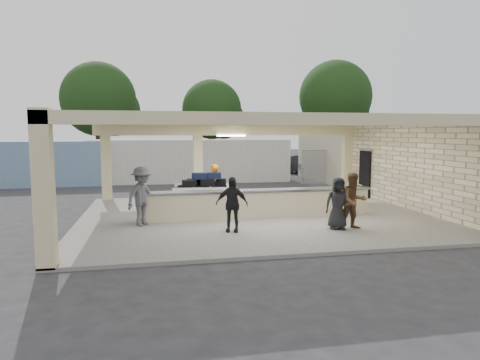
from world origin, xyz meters
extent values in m
plane|color=#252527|center=(0.00, 0.00, 0.00)|extent=(120.00, 120.00, 0.00)
cube|color=#5E5D58|center=(0.00, 0.00, 0.05)|extent=(12.00, 10.00, 0.10)
cube|color=#C5BD84|center=(0.00, 0.00, 3.50)|extent=(12.00, 10.00, 0.02)
cube|color=beige|center=(6.00, 0.00, 1.75)|extent=(0.02, 10.00, 3.50)
cube|color=black|center=(5.94, 3.20, 1.15)|extent=(0.10, 0.95, 2.10)
cube|color=#C5BD84|center=(0.00, 4.75, 3.20)|extent=(12.00, 0.50, 0.60)
cube|color=#C5BD84|center=(0.00, -4.85, 3.35)|extent=(12.00, 0.30, 0.30)
cube|color=#C5BD84|center=(-5.50, 4.75, 1.80)|extent=(0.40, 0.40, 3.50)
cube|color=#C5BD84|center=(-1.50, 4.75, 1.80)|extent=(0.40, 0.40, 3.50)
cube|color=#C5BD84|center=(5.80, 4.80, 1.80)|extent=(0.40, 0.40, 3.50)
cube|color=#C5BD84|center=(-5.80, -4.80, 1.80)|extent=(0.40, 0.40, 3.50)
cube|color=white|center=(0.00, 4.50, 2.88)|extent=(1.30, 0.12, 0.06)
cube|color=#FFEABF|center=(3.80, 1.50, 3.47)|extent=(0.55, 0.55, 0.04)
cube|color=#FFEABF|center=(3.80, -0.50, 3.47)|extent=(0.55, 0.55, 0.04)
cube|color=#FFEABF|center=(3.80, -2.50, 3.47)|extent=(0.55, 0.55, 0.04)
cube|color=#C5BA93|center=(0.00, -0.50, 0.55)|extent=(8.00, 0.50, 0.90)
cube|color=#B7B7BC|center=(0.00, -0.50, 1.05)|extent=(8.20, 0.58, 0.06)
cube|color=silver|center=(-1.56, 1.67, 0.67)|extent=(2.51, 1.67, 0.11)
cylinder|color=black|center=(-2.56, 1.26, 0.29)|extent=(0.15, 0.39, 0.38)
cylinder|color=black|center=(-2.45, 2.30, 0.29)|extent=(0.15, 0.39, 0.38)
cylinder|color=black|center=(-0.68, 1.05, 0.29)|extent=(0.15, 0.39, 0.38)
cylinder|color=black|center=(-0.57, 2.09, 0.29)|extent=(0.15, 0.39, 0.38)
cube|color=silver|center=(-1.49, 2.38, 0.86)|extent=(2.36, 0.31, 0.28)
cube|color=silver|center=(-1.64, 0.97, 0.86)|extent=(2.36, 0.31, 0.28)
cube|color=black|center=(-2.35, 1.48, 0.85)|extent=(0.59, 0.42, 0.25)
cube|color=black|center=(-1.69, 1.40, 0.85)|extent=(0.59, 0.42, 0.25)
cube|color=black|center=(-1.03, 1.33, 0.85)|extent=(0.59, 0.42, 0.25)
cube|color=black|center=(-2.29, 2.04, 0.85)|extent=(0.59, 0.42, 0.25)
cube|color=black|center=(-1.63, 1.97, 0.85)|extent=(0.59, 0.42, 0.25)
cube|color=black|center=(-0.97, 1.89, 0.85)|extent=(0.59, 0.42, 0.25)
cube|color=black|center=(-2.15, 1.55, 1.10)|extent=(0.59, 0.42, 0.25)
cube|color=black|center=(-1.47, 1.66, 1.10)|extent=(0.59, 0.42, 0.25)
cube|color=black|center=(-0.98, 1.80, 1.10)|extent=(0.59, 0.42, 0.25)
cube|color=black|center=(-1.91, 2.00, 1.10)|extent=(0.59, 0.42, 0.25)
cube|color=black|center=(-1.75, 1.70, 1.36)|extent=(0.59, 0.42, 0.25)
cube|color=black|center=(-1.18, 1.73, 1.36)|extent=(0.59, 0.42, 0.25)
cube|color=#590F0C|center=(-2.45, 1.39, 0.85)|extent=(0.59, 0.42, 0.25)
cylinder|color=silver|center=(4.32, 0.87, 0.61)|extent=(0.86, 0.34, 0.84)
cylinder|color=black|center=(4.32, 0.87, 0.61)|extent=(0.77, 0.37, 0.75)
cube|color=silver|center=(4.04, 0.87, 0.24)|extent=(0.06, 0.47, 0.28)
cube|color=silver|center=(4.60, 0.87, 0.24)|extent=(0.06, 0.47, 0.28)
imported|color=orange|center=(-1.17, 1.87, 0.94)|extent=(0.35, 0.62, 1.69)
imported|color=brown|center=(2.47, -2.75, 0.96)|extent=(0.86, 0.41, 1.73)
imported|color=black|center=(-1.22, -2.36, 0.92)|extent=(1.02, 0.61, 1.64)
imported|color=#454549|center=(-3.83, -1.00, 1.04)|extent=(1.16, 1.16, 1.88)
imported|color=black|center=(2.00, -2.66, 0.89)|extent=(0.82, 0.45, 1.59)
imported|color=silver|center=(8.87, 13.19, 0.67)|extent=(5.00, 2.96, 1.34)
imported|color=silver|center=(10.79, 14.19, 0.71)|extent=(4.79, 3.58, 1.43)
imported|color=black|center=(7.68, 14.93, 0.70)|extent=(4.02, 3.97, 1.39)
cube|color=silver|center=(-1.20, 11.78, 1.30)|extent=(12.04, 2.74, 2.60)
cube|color=#7493BB|center=(-11.01, 11.43, 1.27)|extent=(9.84, 2.67, 2.54)
cylinder|color=gray|center=(5.00, 9.00, 1.00)|extent=(0.06, 0.06, 2.00)
cylinder|color=gray|center=(7.00, 9.00, 1.00)|extent=(0.06, 0.06, 2.00)
cylinder|color=gray|center=(9.00, 9.00, 1.00)|extent=(0.06, 0.06, 2.00)
cylinder|color=gray|center=(11.00, 9.00, 1.00)|extent=(0.06, 0.06, 2.00)
cylinder|color=gray|center=(13.00, 9.00, 1.00)|extent=(0.06, 0.06, 2.00)
cylinder|color=gray|center=(15.00, 9.00, 1.00)|extent=(0.06, 0.06, 2.00)
cube|color=gray|center=(11.00, 9.00, 1.00)|extent=(12.00, 0.02, 2.00)
cylinder|color=gray|center=(11.00, 9.00, 2.00)|extent=(12.00, 0.05, 0.05)
cylinder|color=#382619|center=(-8.00, 24.00, 2.25)|extent=(0.70, 0.70, 4.50)
sphere|color=black|center=(-8.00, 24.00, 5.85)|extent=(6.30, 6.30, 6.30)
sphere|color=black|center=(-6.80, 24.60, 4.95)|extent=(4.50, 4.50, 4.50)
cylinder|color=#382619|center=(2.00, 26.00, 2.00)|extent=(0.70, 0.70, 4.00)
sphere|color=black|center=(2.00, 26.00, 5.20)|extent=(5.60, 5.60, 5.60)
sphere|color=black|center=(3.20, 26.60, 4.40)|extent=(4.00, 4.00, 4.00)
cylinder|color=#382619|center=(14.00, 25.00, 2.50)|extent=(0.70, 0.70, 5.00)
sphere|color=black|center=(14.00, 25.00, 6.50)|extent=(7.00, 7.00, 7.00)
sphere|color=black|center=(15.20, 25.60, 5.50)|extent=(5.00, 5.00, 5.00)
cube|color=#AFA88B|center=(9.50, 10.00, 1.60)|extent=(6.00, 8.00, 3.20)
camera|label=1|loc=(-3.43, -14.63, 3.03)|focal=32.00mm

